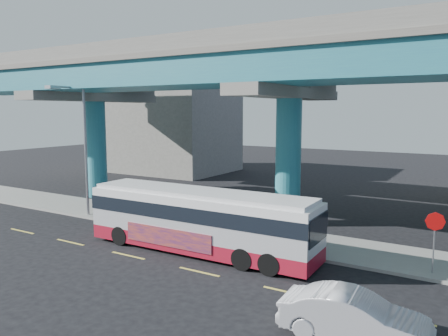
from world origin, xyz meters
The scene contains 10 objects.
ground centered at (0.00, 0.00, 0.00)m, with size 120.00×120.00×0.00m, color black.
sidewalk centered at (0.00, 5.50, 0.07)m, with size 70.00×4.00×0.15m, color gray.
lane_markings centered at (0.00, -0.30, 0.01)m, with size 58.00×0.12×0.01m.
viaduct centered at (0.00, 9.11, 9.14)m, with size 52.00×12.40×11.70m.
building_concrete centered at (-20.00, 24.00, 4.50)m, with size 12.00×10.00×9.00m, color gray.
transit_bus centered at (-1.45, 1.88, 1.63)m, with size 11.66×2.68×2.98m.
sedan centered at (6.97, -2.46, 0.71)m, with size 4.41×1.77×1.43m, color #BBBBC1.
parked_car centered at (-9.23, 5.54, 0.81)m, with size 3.90×1.61×1.32m, color #2D2D32.
street_lamp centered at (-11.50, 3.43, 5.42)m, with size 0.50×2.63×8.15m.
stop_sign centered at (8.39, 4.18, 1.97)m, with size 0.75×0.19×2.53m.
Camera 1 is at (9.96, -14.75, 6.68)m, focal length 35.00 mm.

